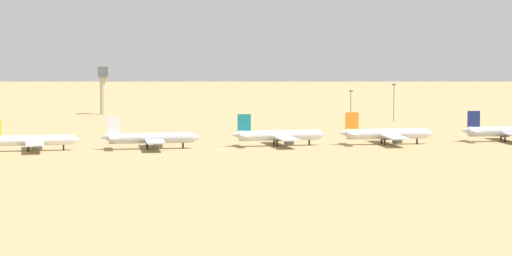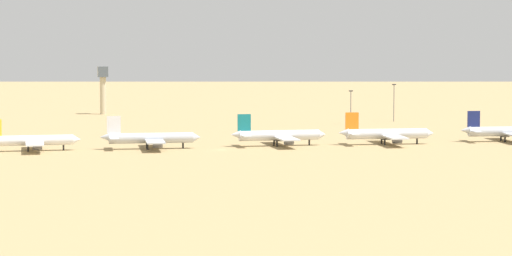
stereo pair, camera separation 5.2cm
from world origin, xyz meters
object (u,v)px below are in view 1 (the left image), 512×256
(parked_jet_yellow_2, at_px, (31,140))
(parked_jet_navy_6, at_px, (506,131))
(parked_jet_teal_4, at_px, (278,135))
(light_pole_west, at_px, (351,105))
(parked_jet_orange_5, at_px, (386,134))
(light_pole_mid, at_px, (394,100))
(parked_jet_white_3, at_px, (150,138))
(control_tower, at_px, (103,85))

(parked_jet_yellow_2, relative_size, parked_jet_navy_6, 0.95)
(parked_jet_teal_4, xyz_separation_m, light_pole_west, (54.88, 90.76, 5.09))
(parked_jet_navy_6, xyz_separation_m, light_pole_west, (-31.88, 91.88, 5.10))
(parked_jet_orange_5, distance_m, parked_jet_navy_6, 47.48)
(parked_jet_yellow_2, xyz_separation_m, light_pole_west, (141.17, 90.45, 5.28))
(light_pole_west, relative_size, light_pole_mid, 0.87)
(parked_jet_white_3, distance_m, parked_jet_teal_4, 45.91)
(parked_jet_teal_4, distance_m, control_tower, 189.30)
(parked_jet_navy_6, xyz_separation_m, light_pole_mid, (-6.98, 104.49, 6.24))
(parked_jet_white_3, bearing_deg, light_pole_west, 45.16)
(parked_jet_yellow_2, distance_m, parked_jet_teal_4, 86.29)
(parked_jet_orange_5, bearing_deg, light_pole_west, 84.36)
(parked_jet_orange_5, height_order, light_pole_mid, light_pole_mid)
(control_tower, distance_m, light_pole_mid, 152.00)
(light_pole_mid, bearing_deg, parked_jet_navy_6, -86.18)
(parked_jet_orange_5, bearing_deg, parked_jet_white_3, -177.33)
(parked_jet_teal_4, xyz_separation_m, parked_jet_orange_5, (39.32, -2.85, 0.06))
(parked_jet_yellow_2, height_order, light_pole_west, light_pole_west)
(control_tower, bearing_deg, light_pole_mid, -31.27)
(control_tower, bearing_deg, light_pole_west, -41.07)
(parked_jet_yellow_2, height_order, parked_jet_navy_6, parked_jet_navy_6)
(parked_jet_orange_5, bearing_deg, parked_jet_teal_4, 179.65)
(parked_jet_orange_5, bearing_deg, light_pole_mid, 72.95)
(light_pole_mid, bearing_deg, parked_jet_teal_4, -127.66)
(parked_jet_teal_4, distance_m, parked_jet_navy_6, 86.77)
(parked_jet_orange_5, height_order, light_pole_west, light_pole_west)
(parked_jet_white_3, distance_m, light_pole_mid, 163.59)
(light_pole_west, bearing_deg, parked_jet_teal_4, -121.16)
(parked_jet_yellow_2, bearing_deg, parked_jet_navy_6, -1.01)
(parked_jet_navy_6, bearing_deg, parked_jet_yellow_2, -174.92)
(control_tower, relative_size, light_pole_mid, 1.40)
(parked_jet_orange_5, distance_m, light_pole_mid, 113.83)
(parked_jet_white_3, distance_m, parked_jet_navy_6, 132.66)
(parked_jet_navy_6, distance_m, control_tower, 229.04)
(parked_jet_yellow_2, height_order, parked_jet_white_3, parked_jet_white_3)
(parked_jet_white_3, distance_m, control_tower, 183.77)
(parked_jet_navy_6, relative_size, light_pole_mid, 1.99)
(parked_jet_teal_4, distance_m, light_pole_mid, 130.72)
(parked_jet_yellow_2, relative_size, control_tower, 1.35)
(parked_jet_yellow_2, relative_size, parked_jet_teal_4, 0.95)
(light_pole_west, height_order, light_pole_mid, light_pole_mid)
(parked_jet_white_3, distance_m, light_pole_west, 136.50)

